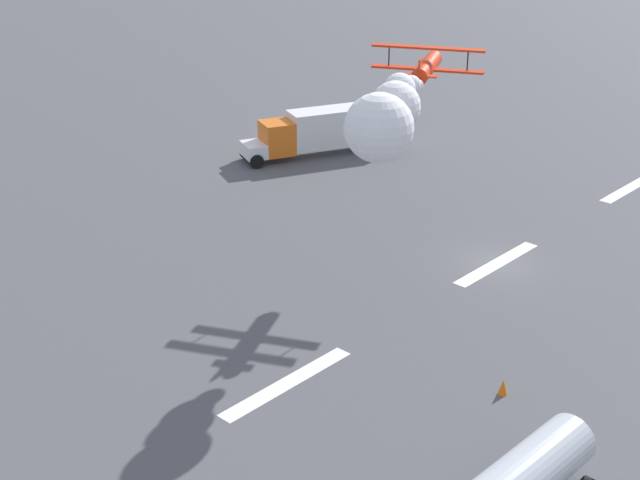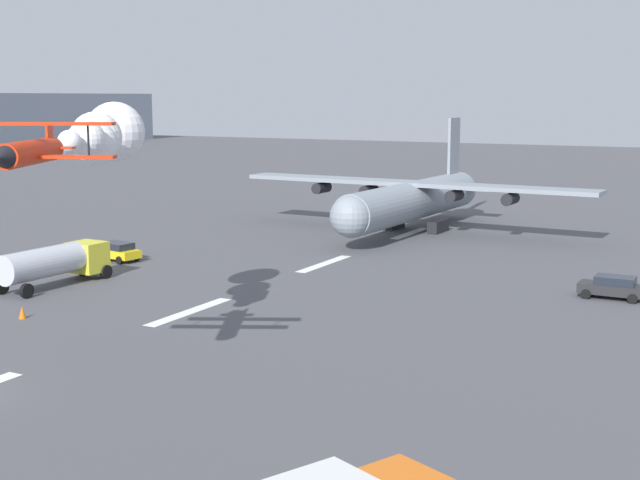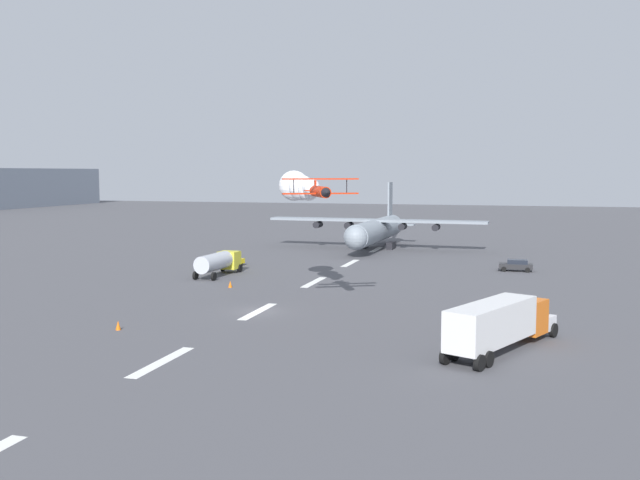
{
  "view_description": "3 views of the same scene",
  "coord_description": "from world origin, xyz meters",
  "views": [
    {
      "loc": [
        42.89,
        25.38,
        23.06
      ],
      "look_at": [
        11.64,
        -3.78,
        4.18
      ],
      "focal_mm": 50.06,
      "sensor_mm": 36.0,
      "label": 1
    },
    {
      "loc": [
        -24.88,
        -32.08,
        13.17
      ],
      "look_at": [
        35.13,
        0.0,
        2.04
      ],
      "focal_mm": 49.12,
      "sensor_mm": 36.0,
      "label": 2
    },
    {
      "loc": [
        -59.45,
        -23.11,
        12.72
      ],
      "look_at": [
        0.01,
        -5.92,
        6.76
      ],
      "focal_mm": 39.43,
      "sensor_mm": 36.0,
      "label": 3
    }
  ],
  "objects": [
    {
      "name": "traffic_cone_far",
      "position": [
        11.83,
        7.88,
        0.38
      ],
      "size": [
        0.44,
        0.44,
        0.75
      ],
      "primitive_type": "cone",
      "color": "orange",
      "rests_on": "ground"
    },
    {
      "name": "runway_stripe_5",
      "position": [
        17.94,
        0.0,
        0.01
      ],
      "size": [
        8.0,
        0.9,
        0.01
      ],
      "primitive_type": "cube",
      "color": "white",
      "rests_on": "ground"
    },
    {
      "name": "ground_plane",
      "position": [
        0.0,
        0.0,
        0.0
      ],
      "size": [
        440.0,
        440.0,
        0.0
      ],
      "primitive_type": "plane",
      "color": "#4C4C51",
      "rests_on": "ground"
    },
    {
      "name": "stunt_biplane_red",
      "position": [
        9.09,
        -1.27,
        11.22
      ],
      "size": [
        17.1,
        11.35,
        3.25
      ],
      "color": "red"
    },
    {
      "name": "semi_truck_orange",
      "position": [
        -8.7,
        -21.82,
        2.11
      ],
      "size": [
        13.34,
        7.99,
        3.7
      ],
      "color": "silver",
      "rests_on": "ground"
    },
    {
      "name": "runway_stripe_6",
      "position": [
        35.88,
        0.0,
        0.01
      ],
      "size": [
        8.0,
        0.9,
        0.01
      ],
      "primitive_type": "cube",
      "color": "white",
      "rests_on": "ground"
    },
    {
      "name": "fuel_tanker_truck",
      "position": [
        19.6,
        12.81,
        1.74
      ],
      "size": [
        8.81,
        2.98,
        2.9
      ],
      "color": "yellow",
      "rests_on": "ground"
    },
    {
      "name": "runway_stripe_7",
      "position": [
        53.81,
        0.0,
        0.01
      ],
      "size": [
        8.0,
        0.9,
        0.01
      ],
      "primitive_type": "cube",
      "color": "white",
      "rests_on": "ground"
    },
    {
      "name": "airport_staff_sedan",
      "position": [
        29.12,
        15.72,
        0.81
      ],
      "size": [
        2.57,
        4.75,
        1.52
      ],
      "color": "yellow",
      "rests_on": "ground"
    },
    {
      "name": "traffic_cone_near",
      "position": [
        -10.25,
        8.16,
        0.38
      ],
      "size": [
        0.44,
        0.44,
        0.75
      ],
      "primitive_type": "cone",
      "color": "orange",
      "rests_on": "ground"
    },
    {
      "name": "runway_stripe_4",
      "position": [
        0.0,
        0.0,
        0.01
      ],
      "size": [
        8.0,
        0.9,
        0.01
      ],
      "primitive_type": "cube",
      "color": "white",
      "rests_on": "ground"
    },
    {
      "name": "runway_stripe_3",
      "position": [
        -17.94,
        0.0,
        0.01
      ],
      "size": [
        8.0,
        0.9,
        0.01
      ],
      "primitive_type": "cube",
      "color": "white",
      "rests_on": "ground"
    },
    {
      "name": "cargo_transport_plane",
      "position": [
        53.79,
        0.26,
        3.29
      ],
      "size": [
        27.85,
        36.52,
        10.99
      ],
      "color": "gray",
      "rests_on": "ground"
    },
    {
      "name": "followme_car_yellow",
      "position": [
        34.06,
        -22.52,
        0.81
      ],
      "size": [
        2.03,
        4.2,
        1.52
      ],
      "color": "#262628",
      "rests_on": "ground"
    }
  ]
}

